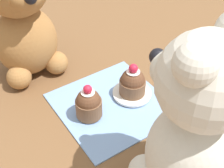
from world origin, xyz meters
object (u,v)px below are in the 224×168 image
Objects in this scene: cupcake_near_cream_bear at (89,104)px; saucer_plate at (132,93)px; teddy_bear_cream at (194,120)px; cupcake_near_tan_bear at (132,83)px; teddy_bear_tan at (21,15)px.

saucer_plate is at bearing -178.94° from cupcake_near_cream_bear.
cupcake_near_cream_bear is 0.90× the size of saucer_plate.
teddy_bear_cream is 3.87× the size of cupcake_near_cream_bear.
cupcake_near_cream_bear is at bearing 1.06° from cupcake_near_tan_bear.
teddy_bear_cream is 0.22m from cupcake_near_tan_bear.
cupcake_near_tan_bear is (-0.00, -0.00, 0.03)m from saucer_plate.
cupcake_near_tan_bear reaches higher than saucer_plate.
cupcake_near_cream_bear is 1.02× the size of cupcake_near_tan_bear.
saucer_plate is at bearing -56.08° from teddy_bear_tan.
cupcake_near_cream_bear is at bearing -88.88° from teddy_bear_cream.
teddy_bear_cream is 3.49× the size of saucer_plate.
cupcake_near_cream_bear is 0.10m from saucer_plate.
teddy_bear_tan is 0.27m from saucer_plate.
teddy_bear_cream is 0.99× the size of teddy_bear_tan.
teddy_bear_tan is at bearing -80.17° from cupcake_near_cream_bear.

